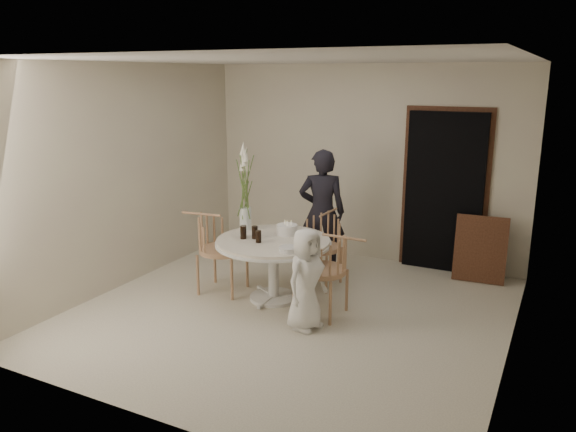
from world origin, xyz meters
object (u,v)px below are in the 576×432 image
at_px(chair_left, 212,241).
at_px(chair_far, 324,237).
at_px(boy, 306,279).
at_px(chair_right, 332,264).
at_px(birthday_cake, 287,230).
at_px(flower_vase, 245,189).
at_px(girl, 322,212).
at_px(table, 273,249).

bearing_deg(chair_left, chair_far, -59.11).
xyz_separation_m(chair_far, boy, (0.37, -1.31, -0.05)).
distance_m(chair_right, birthday_cake, 0.85).
distance_m(chair_far, chair_left, 1.39).
height_order(chair_right, flower_vase, flower_vase).
xyz_separation_m(chair_right, flower_vase, (-1.29, 0.36, 0.63)).
relative_size(chair_left, birthday_cake, 3.94).
bearing_deg(chair_far, girl, 120.94).
distance_m(chair_right, flower_vase, 1.48).
bearing_deg(flower_vase, chair_left, -135.08).
distance_m(chair_left, birthday_cake, 0.92).
height_order(chair_left, flower_vase, flower_vase).
distance_m(chair_far, flower_vase, 1.17).
xyz_separation_m(chair_right, girl, (-0.66, 1.22, 0.22)).
height_order(chair_right, boy, boy).
relative_size(chair_far, birthday_cake, 3.68).
xyz_separation_m(chair_left, flower_vase, (0.30, 0.30, 0.61)).
bearing_deg(chair_far, boy, -71.05).
distance_m(girl, flower_vase, 1.14).
bearing_deg(chair_right, chair_far, -149.15).
bearing_deg(birthday_cake, girl, 84.42).
bearing_deg(table, birthday_cake, 78.36).
distance_m(table, chair_right, 0.80).
height_order(chair_far, chair_right, chair_right).
bearing_deg(girl, chair_left, 29.01).
height_order(boy, birthday_cake, boy).
relative_size(girl, boy, 1.54).
height_order(girl, flower_vase, flower_vase).
xyz_separation_m(table, girl, (0.13, 1.08, 0.21)).
height_order(girl, boy, girl).
xyz_separation_m(table, flower_vase, (-0.50, 0.22, 0.62)).
distance_m(boy, birthday_cake, 1.02).
relative_size(girl, flower_vase, 1.55).
bearing_deg(boy, girl, 31.79).
xyz_separation_m(boy, flower_vase, (-1.16, 0.75, 0.70)).
bearing_deg(boy, flower_vase, 70.75).
bearing_deg(girl, flower_vase, 31.43).
relative_size(chair_far, chair_right, 0.97).
bearing_deg(birthday_cake, flower_vase, -177.76).
bearing_deg(chair_far, table, -107.19).
xyz_separation_m(chair_right, boy, (-0.13, -0.39, -0.07)).
relative_size(chair_right, boy, 0.87).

